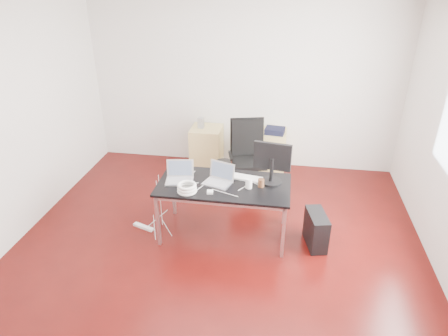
# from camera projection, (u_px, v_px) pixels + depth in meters

# --- Properties ---
(room_shell) EXTENTS (5.00, 5.00, 5.00)m
(room_shell) POSITION_uv_depth(u_px,v_px,m) (219.00, 145.00, 4.20)
(room_shell) COLOR #390706
(room_shell) RESTS_ON ground
(desk) EXTENTS (1.60, 0.80, 0.73)m
(desk) POSITION_uv_depth(u_px,v_px,m) (224.00, 188.00, 4.85)
(desk) COLOR black
(desk) RESTS_ON ground
(office_chair) EXTENTS (0.58, 0.60, 1.08)m
(office_chair) POSITION_uv_depth(u_px,v_px,m) (248.00, 153.00, 5.90)
(office_chair) COLOR black
(office_chair) RESTS_ON ground
(filing_cabinet_left) EXTENTS (0.50, 0.50, 0.70)m
(filing_cabinet_left) POSITION_uv_depth(u_px,v_px,m) (207.00, 147.00, 6.72)
(filing_cabinet_left) COLOR tan
(filing_cabinet_left) RESTS_ON ground
(filing_cabinet_right) EXTENTS (0.50, 0.50, 0.70)m
(filing_cabinet_right) POSITION_uv_depth(u_px,v_px,m) (270.00, 152.00, 6.57)
(filing_cabinet_right) COLOR tan
(filing_cabinet_right) RESTS_ON ground
(pc_tower) EXTENTS (0.29, 0.48, 0.44)m
(pc_tower) POSITION_uv_depth(u_px,v_px,m) (316.00, 230.00, 4.86)
(pc_tower) COLOR black
(pc_tower) RESTS_ON ground
(wastebasket) EXTENTS (0.30, 0.30, 0.28)m
(wastebasket) POSITION_uv_depth(u_px,v_px,m) (224.00, 169.00, 6.47)
(wastebasket) COLOR black
(wastebasket) RESTS_ON ground
(power_strip) EXTENTS (0.30, 0.16, 0.04)m
(power_strip) POSITION_uv_depth(u_px,v_px,m) (143.00, 227.00, 5.25)
(power_strip) COLOR white
(power_strip) RESTS_ON ground
(laptop_left) EXTENTS (0.37, 0.30, 0.23)m
(laptop_left) POSITION_uv_depth(u_px,v_px,m) (180.00, 176.00, 4.89)
(laptop_left) COLOR silver
(laptop_left) RESTS_ON desk
(laptop_right) EXTENTS (0.40, 0.35, 0.23)m
(laptop_right) POSITION_uv_depth(u_px,v_px,m) (219.00, 178.00, 4.84)
(laptop_right) COLOR silver
(laptop_right) RESTS_ON desk
(monitor) EXTENTS (0.45, 0.26, 0.51)m
(monitor) POSITION_uv_depth(u_px,v_px,m) (272.00, 161.00, 4.75)
(monitor) COLOR black
(monitor) RESTS_ON desk
(keyboard) EXTENTS (0.46, 0.22, 0.02)m
(keyboard) POSITION_uv_depth(u_px,v_px,m) (244.00, 178.00, 4.95)
(keyboard) COLOR white
(keyboard) RESTS_ON desk
(cup_white) EXTENTS (0.08, 0.08, 0.12)m
(cup_white) POSITION_uv_depth(u_px,v_px,m) (249.00, 183.00, 4.72)
(cup_white) COLOR white
(cup_white) RESTS_ON desk
(cup_brown) EXTENTS (0.10, 0.10, 0.10)m
(cup_brown) POSITION_uv_depth(u_px,v_px,m) (261.00, 183.00, 4.74)
(cup_brown) COLOR #52301C
(cup_brown) RESTS_ON desk
(cable_coil) EXTENTS (0.24, 0.24, 0.11)m
(cable_coil) POSITION_uv_depth(u_px,v_px,m) (187.00, 188.00, 4.63)
(cable_coil) COLOR white
(cable_coil) RESTS_ON desk
(power_adapter) EXTENTS (0.08, 0.08, 0.03)m
(power_adapter) POSITION_uv_depth(u_px,v_px,m) (210.00, 192.00, 4.63)
(power_adapter) COLOR white
(power_adapter) RESTS_ON desk
(speaker) EXTENTS (0.10, 0.09, 0.18)m
(speaker) POSITION_uv_depth(u_px,v_px,m) (201.00, 123.00, 6.53)
(speaker) COLOR #9E9E9E
(speaker) RESTS_ON filing_cabinet_left
(navy_garment) EXTENTS (0.33, 0.27, 0.09)m
(navy_garment) POSITION_uv_depth(u_px,v_px,m) (275.00, 131.00, 6.34)
(navy_garment) COLOR black
(navy_garment) RESTS_ON filing_cabinet_right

